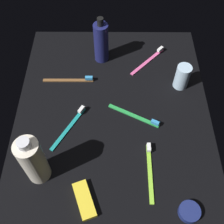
% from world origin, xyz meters
% --- Properties ---
extents(ground_plane, '(0.84, 0.64, 0.01)m').
position_xyz_m(ground_plane, '(0.00, 0.00, -0.01)').
color(ground_plane, black).
extents(lotion_bottle, '(0.05, 0.05, 0.18)m').
position_xyz_m(lotion_bottle, '(-0.27, -0.04, 0.08)').
color(lotion_bottle, navy).
rests_on(lotion_bottle, ground_plane).
extents(bodywash_bottle, '(0.06, 0.06, 0.19)m').
position_xyz_m(bodywash_bottle, '(0.19, -0.21, 0.09)').
color(bodywash_bottle, silver).
rests_on(bodywash_bottle, ground_plane).
extents(deodorant_stick, '(0.05, 0.05, 0.09)m').
position_xyz_m(deodorant_stick, '(-0.14, 0.24, 0.05)').
color(deodorant_stick, silver).
rests_on(deodorant_stick, ground_plane).
extents(toothbrush_green, '(0.09, 0.17, 0.02)m').
position_xyz_m(toothbrush_green, '(0.00, 0.08, 0.01)').
color(toothbrush_green, green).
rests_on(toothbrush_green, ground_plane).
extents(toothbrush_lime, '(0.18, 0.01, 0.02)m').
position_xyz_m(toothbrush_lime, '(0.18, 0.11, 0.01)').
color(toothbrush_lime, '#8CD133').
rests_on(toothbrush_lime, ground_plane).
extents(toothbrush_brown, '(0.01, 0.18, 0.02)m').
position_xyz_m(toothbrush_brown, '(-0.16, -0.15, 0.01)').
color(toothbrush_brown, brown).
rests_on(toothbrush_brown, ground_plane).
extents(toothbrush_teal, '(0.16, 0.10, 0.02)m').
position_xyz_m(toothbrush_teal, '(0.04, -0.14, 0.01)').
color(toothbrush_teal, teal).
rests_on(toothbrush_teal, ground_plane).
extents(toothbrush_pink, '(0.14, 0.13, 0.02)m').
position_xyz_m(toothbrush_pink, '(-0.26, 0.14, 0.01)').
color(toothbrush_pink, '#E55999').
rests_on(toothbrush_pink, ground_plane).
extents(snack_bar_yellow, '(0.11, 0.07, 0.01)m').
position_xyz_m(snack_bar_yellow, '(0.27, -0.08, 0.01)').
color(snack_bar_yellow, yellow).
rests_on(snack_bar_yellow, ground_plane).
extents(cream_tin_left, '(0.06, 0.06, 0.02)m').
position_xyz_m(cream_tin_left, '(0.30, 0.20, 0.01)').
color(cream_tin_left, navy).
rests_on(cream_tin_left, ground_plane).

